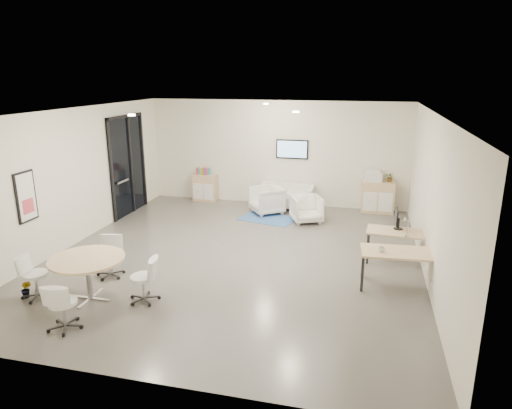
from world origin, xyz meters
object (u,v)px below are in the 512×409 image
object	(u,v)px
desk_front	(400,255)
armchair_left	(267,199)
armchair_right	(307,208)
round_table	(87,262)
sideboard_left	(205,188)
loveseat	(286,197)
sideboard_right	(378,197)
desk_rear	(398,234)

from	to	relation	value
desk_front	armchair_left	bearing A→B (deg)	125.69
armchair_right	desk_front	size ratio (longest dim) A/B	0.54
desk_front	round_table	bearing A→B (deg)	-165.75
sideboard_left	loveseat	distance (m)	2.69
sideboard_right	loveseat	xyz separation A→B (m)	(-2.70, -0.16, -0.13)
desk_front	round_table	size ratio (longest dim) A/B	1.11
round_table	armchair_right	bearing A→B (deg)	59.46
armchair_left	armchair_right	bearing A→B (deg)	29.87
sideboard_right	loveseat	size ratio (longest dim) A/B	0.57
armchair_right	desk_rear	size ratio (longest dim) A/B	0.58
sideboard_left	armchair_left	bearing A→B (deg)	-21.68
round_table	desk_rear	bearing A→B (deg)	29.84
loveseat	armchair_left	size ratio (longest dim) A/B	1.91
loveseat	desk_front	size ratio (longest dim) A/B	1.12
desk_rear	desk_front	bearing A→B (deg)	-87.99
sideboard_left	sideboard_right	xyz separation A→B (m)	(5.39, -0.03, 0.04)
armchair_left	desk_front	distance (m)	5.45
armchair_left	desk_rear	size ratio (longest dim) A/B	0.63
armchair_right	desk_rear	xyz separation A→B (m)	(2.28, -2.29, 0.22)
armchair_left	desk_front	world-z (taller)	armchair_left
sideboard_left	desk_front	world-z (taller)	sideboard_left
sideboard_left	round_table	world-z (taller)	sideboard_left
sideboard_right	desk_front	world-z (taller)	sideboard_right
sideboard_right	round_table	distance (m)	8.55
desk_rear	desk_front	world-z (taller)	desk_front
armchair_left	loveseat	bearing A→B (deg)	110.28
armchair_right	sideboard_left	bearing A→B (deg)	133.93
sideboard_right	armchair_right	xyz separation A→B (m)	(-1.91, -1.41, -0.07)
sideboard_right	armchair_left	bearing A→B (deg)	-164.84
loveseat	desk_front	world-z (taller)	desk_front
round_table	desk_front	bearing A→B (deg)	18.31
sideboard_right	round_table	bearing A→B (deg)	-126.79
armchair_left	desk_rear	bearing A→B (deg)	14.89
sideboard_left	armchair_right	size ratio (longest dim) A/B	1.07
armchair_right	desk_front	xyz separation A→B (m)	(2.24, -3.64, 0.27)
sideboard_left	armchair_right	bearing A→B (deg)	-22.47
sideboard_right	armchair_right	world-z (taller)	sideboard_right
sideboard_left	armchair_right	xyz separation A→B (m)	(3.47, -1.44, -0.03)
desk_rear	round_table	world-z (taller)	round_table
sideboard_left	round_table	size ratio (longest dim) A/B	0.65
desk_front	sideboard_right	bearing A→B (deg)	89.63
sideboard_left	round_table	distance (m)	6.89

